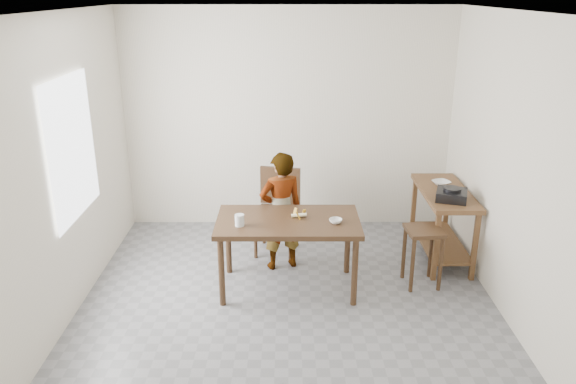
{
  "coord_description": "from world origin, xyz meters",
  "views": [
    {
      "loc": [
        -0.01,
        -4.75,
        2.87
      ],
      "look_at": [
        0.0,
        0.4,
        1.0
      ],
      "focal_mm": 35.0,
      "sensor_mm": 36.0,
      "label": 1
    }
  ],
  "objects_px": {
    "prep_counter": "(442,224)",
    "child": "(281,211)",
    "stool": "(422,257)",
    "dining_table": "(288,254)",
    "dining_chair": "(276,213)"
  },
  "relations": [
    {
      "from": "prep_counter",
      "to": "child",
      "type": "height_order",
      "value": "child"
    },
    {
      "from": "prep_counter",
      "to": "stool",
      "type": "distance_m",
      "value": 0.73
    },
    {
      "from": "dining_table",
      "to": "stool",
      "type": "height_order",
      "value": "dining_table"
    },
    {
      "from": "dining_table",
      "to": "dining_chair",
      "type": "relative_size",
      "value": 1.46
    },
    {
      "from": "child",
      "to": "stool",
      "type": "relative_size",
      "value": 2.1
    },
    {
      "from": "dining_table",
      "to": "stool",
      "type": "xyz_separation_m",
      "value": [
        1.36,
        0.07,
        -0.07
      ]
    },
    {
      "from": "child",
      "to": "stool",
      "type": "xyz_separation_m",
      "value": [
        1.44,
        -0.39,
        -0.34
      ]
    },
    {
      "from": "dining_chair",
      "to": "prep_counter",
      "type": "bearing_deg",
      "value": 7.48
    },
    {
      "from": "dining_table",
      "to": "dining_chair",
      "type": "bearing_deg",
      "value": 98.84
    },
    {
      "from": "dining_table",
      "to": "prep_counter",
      "type": "relative_size",
      "value": 1.17
    },
    {
      "from": "dining_chair",
      "to": "child",
      "type": "bearing_deg",
      "value": -69.99
    },
    {
      "from": "dining_chair",
      "to": "stool",
      "type": "relative_size",
      "value": 1.55
    },
    {
      "from": "stool",
      "to": "dining_table",
      "type": "bearing_deg",
      "value": -176.98
    },
    {
      "from": "dining_table",
      "to": "prep_counter",
      "type": "bearing_deg",
      "value": 22.15
    },
    {
      "from": "dining_table",
      "to": "dining_chair",
      "type": "xyz_separation_m",
      "value": [
        -0.13,
        0.83,
        0.1
      ]
    }
  ]
}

